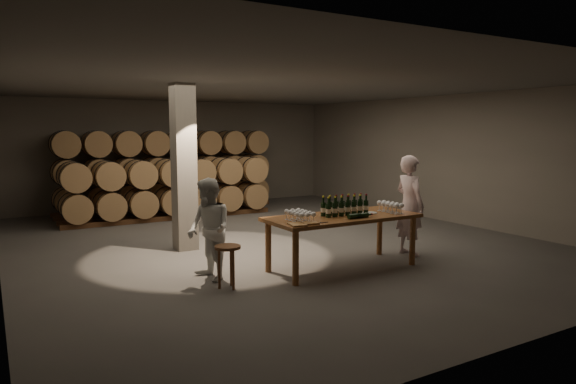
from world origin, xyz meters
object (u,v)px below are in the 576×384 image
tasting_table (343,222)px  plate (369,213)px  notebook_near (310,223)px  bottle_cluster (345,208)px  stool (228,253)px  person_woman (209,230)px  person_man (410,205)px

tasting_table → plate: (0.54, -0.05, 0.11)m
notebook_near → tasting_table: bearing=29.4°
tasting_table → bottle_cluster: size_ratio=3.00×
stool → person_woman: (-0.08, 0.53, 0.27)m
plate → notebook_near: bearing=-166.4°
bottle_cluster → person_man: 1.57m
bottle_cluster → plate: size_ratio=3.32×
notebook_near → person_woman: size_ratio=0.15×
plate → person_woman: person_woman is taller
bottle_cluster → stool: size_ratio=1.36×
plate → person_man: size_ratio=0.14×
stool → tasting_table: bearing=1.2°
plate → stool: bearing=179.9°
stool → person_woman: size_ratio=0.40×
bottle_cluster → person_woman: bearing=168.7°
bottle_cluster → tasting_table: bearing=-154.5°
tasting_table → plate: bearing=-4.9°
tasting_table → stool: 2.13m
bottle_cluster → notebook_near: bearing=-156.3°
person_woman → stool: bearing=2.0°
tasting_table → stool: (-2.11, -0.04, -0.27)m
bottle_cluster → person_man: size_ratio=0.46×
person_man → plate: bearing=103.0°
tasting_table → bottle_cluster: 0.24m
bottle_cluster → notebook_near: size_ratio=3.55×
tasting_table → person_woman: 2.24m
notebook_near → person_man: person_man is taller
bottle_cluster → stool: 2.24m
bottle_cluster → person_woman: size_ratio=0.54×
tasting_table → bottle_cluster: bearing=25.5°
person_man → person_woman: (-3.82, 0.34, -0.14)m
bottle_cluster → stool: (-2.18, -0.08, -0.50)m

